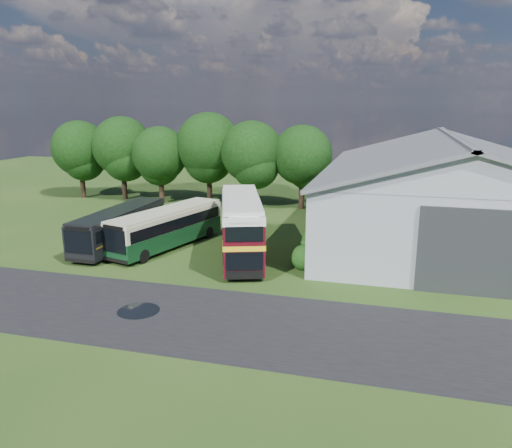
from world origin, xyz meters
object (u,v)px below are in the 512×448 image
(bus_maroon_double, at_px, (241,228))
(bus_dark_single, at_px, (120,227))
(bus_green_single, at_px, (167,227))
(storage_shed, at_px, (448,188))

(bus_maroon_double, relative_size, bus_dark_single, 1.02)
(bus_green_single, bearing_deg, storage_shed, 36.73)
(bus_dark_single, bearing_deg, storage_shed, 20.19)
(bus_dark_single, bearing_deg, bus_green_single, 10.63)
(bus_green_single, distance_m, bus_dark_single, 3.62)
(storage_shed, bearing_deg, bus_dark_single, -160.37)
(bus_maroon_double, bearing_deg, bus_green_single, 150.77)
(storage_shed, relative_size, bus_dark_single, 2.42)
(bus_maroon_double, bearing_deg, bus_dark_single, 158.17)
(storage_shed, bearing_deg, bus_maroon_double, -147.55)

